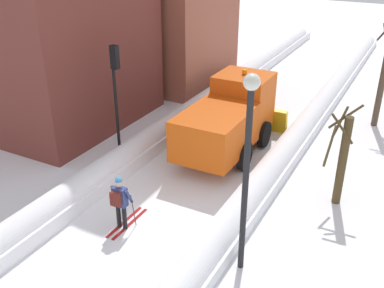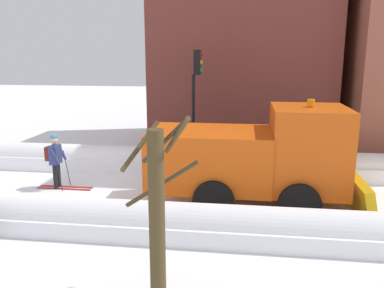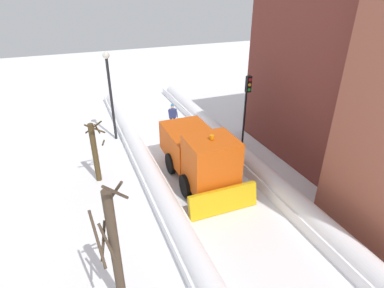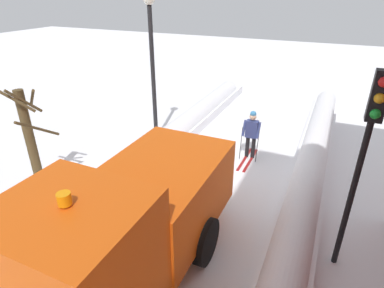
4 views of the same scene
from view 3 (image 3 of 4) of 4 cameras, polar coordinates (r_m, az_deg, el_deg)
name	(u,v)px [view 3 (image 3 of 4)]	position (r m, az deg, el deg)	size (l,w,h in m)	color
ground_plane	(244,228)	(13.54, 9.44, -14.89)	(80.00, 80.00, 0.00)	white
snowbank_left	(297,206)	(14.57, 18.60, -10.57)	(1.10, 36.00, 0.96)	white
snowbank_right	(185,239)	(12.42, -1.33, -16.91)	(1.10, 36.00, 0.90)	white
building_brick_near	(340,63)	(19.41, 25.32, 13.24)	(6.88, 7.84, 10.21)	brown
plow_truck	(199,154)	(15.49, 1.29, -1.78)	(3.20, 5.98, 3.12)	#DB510F
skier	(172,115)	(21.34, -3.57, 5.27)	(0.62, 1.80, 1.81)	black
traffic_light_pole	(247,99)	(18.26, 9.93, 8.08)	(0.28, 0.42, 4.43)	black
street_lamp	(110,87)	(19.64, -14.71, 10.04)	(0.40, 0.40, 5.49)	black
bare_tree_near	(95,151)	(16.02, -17.17, -1.19)	(0.95, 1.36, 3.40)	#4B3A20
bare_tree_mid	(115,251)	(9.55, -13.84, -18.35)	(1.09, 1.24, 4.92)	#4A3B2C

